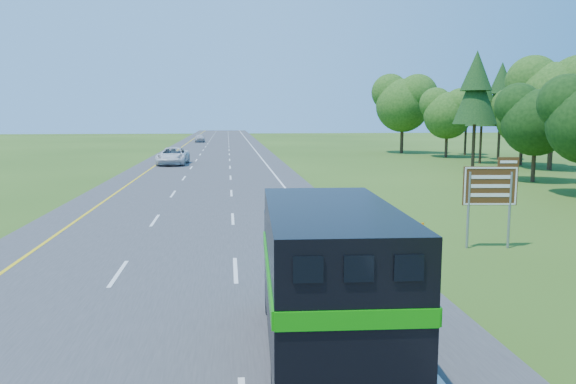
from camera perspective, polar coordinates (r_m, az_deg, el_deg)
name	(u,v)px	position (r m, az deg, el deg)	size (l,w,h in m)	color
road	(212,165)	(56.79, -7.78, 2.74)	(15.00, 260.00, 0.04)	#38383A
lane_markings	(212,165)	(56.78, -7.78, 2.77)	(11.15, 260.00, 0.01)	yellow
horse_truck	(326,278)	(11.12, 3.90, -8.76)	(2.61, 7.48, 3.27)	black
white_suv	(173,156)	(57.72, -11.61, 3.61)	(2.84, 6.16, 1.71)	silver
far_car	(200,138)	(105.47, -8.97, 5.44)	(1.79, 4.44, 1.51)	#AEAEB5
exit_sign	(491,189)	(22.11, 19.93, 0.24)	(2.02, 0.27, 3.43)	gray
delineator	(422,237)	(20.87, 13.48, -4.45)	(0.09, 0.05, 1.13)	orange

